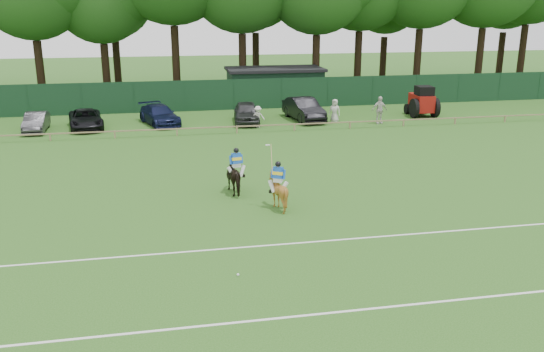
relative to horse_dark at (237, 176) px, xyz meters
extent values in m
plane|color=#1E4C14|center=(0.71, -5.29, -0.78)|extent=(160.00, 160.00, 0.00)
imported|color=black|center=(0.00, 0.00, 0.00)|extent=(1.16, 1.96, 1.55)
imported|color=brown|center=(1.44, -2.45, -0.04)|extent=(1.70, 1.76, 1.48)
imported|color=#302F32|center=(-11.69, 15.95, -0.13)|extent=(1.48, 3.94, 1.29)
imported|color=black|center=(-8.45, 16.28, -0.12)|extent=(2.92, 5.02, 1.31)
imported|color=#121839|center=(-3.37, 16.71, -0.08)|extent=(3.35, 5.16, 1.39)
imported|color=#303032|center=(2.89, 16.09, -0.01)|extent=(2.28, 4.65, 1.53)
imported|color=black|center=(7.28, 16.34, 0.05)|extent=(2.40, 5.21, 1.66)
imported|color=beige|center=(3.44, 14.33, -0.02)|extent=(1.02, 0.64, 1.52)
imported|color=beige|center=(12.35, 14.00, 0.21)|extent=(1.20, 0.60, 1.98)
imported|color=beige|center=(9.25, 14.92, 0.09)|extent=(1.01, 0.93, 1.73)
cube|color=silver|center=(0.00, 0.00, 0.55)|extent=(0.40, 0.32, 0.18)
cube|color=blue|center=(0.00, 0.00, 0.87)|extent=(0.45, 0.37, 0.51)
cube|color=yellow|center=(0.00, 0.00, 0.85)|extent=(0.48, 0.36, 0.18)
sphere|color=black|center=(0.00, 0.00, 1.24)|extent=(0.25, 0.25, 0.25)
cylinder|color=silver|center=(0.26, 0.00, 0.25)|extent=(0.41, 0.39, 0.59)
cylinder|color=silver|center=(-0.25, -0.10, 0.25)|extent=(0.43, 0.31, 0.59)
cube|color=silver|center=(1.44, -2.45, 0.49)|extent=(0.44, 0.40, 0.18)
cube|color=blue|center=(1.44, -2.45, 0.81)|extent=(0.50, 0.46, 0.51)
cube|color=yellow|center=(1.44, -2.45, 0.79)|extent=(0.52, 0.46, 0.18)
sphere|color=black|center=(1.44, -2.45, 1.18)|extent=(0.25, 0.25, 0.25)
cylinder|color=silver|center=(1.64, -2.62, 0.19)|extent=(0.49, 0.25, 0.59)
cylinder|color=silver|center=(1.19, -2.37, 0.19)|extent=(0.36, 0.47, 0.59)
cylinder|color=tan|center=(1.20, -2.26, 1.36)|extent=(0.10, 0.64, 1.17)
sphere|color=silver|center=(-1.11, -8.48, -0.73)|extent=(0.09, 0.09, 0.09)
cube|color=silver|center=(0.71, -11.29, -0.77)|extent=(60.00, 0.10, 0.01)
cube|color=silver|center=(0.71, -6.29, -0.77)|extent=(60.00, 0.10, 0.01)
cube|color=#997F5B|center=(0.71, 12.71, -0.33)|extent=(62.00, 0.08, 0.08)
cube|color=#14351E|center=(0.71, 21.71, 0.47)|extent=(92.00, 0.04, 2.50)
cube|color=#14331E|center=(6.71, 24.71, 0.62)|extent=(8.00, 4.00, 2.80)
cube|color=black|center=(6.71, 24.71, 2.14)|extent=(8.40, 4.40, 0.24)
cube|color=maroon|center=(16.66, 16.21, 0.26)|extent=(1.40, 2.43, 1.28)
cube|color=black|center=(16.64, 15.82, 1.14)|extent=(1.25, 1.34, 0.89)
cylinder|color=black|center=(15.79, 15.57, -0.04)|extent=(0.37, 1.49, 1.48)
cylinder|color=black|center=(17.46, 15.48, -0.04)|extent=(0.37, 1.49, 1.48)
cylinder|color=black|center=(15.97, 17.24, -0.38)|extent=(0.34, 0.80, 0.79)
cylinder|color=black|center=(17.45, 17.16, -0.38)|extent=(0.34, 0.80, 0.79)
camera|label=1|loc=(-3.24, -25.15, 7.60)|focal=38.00mm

